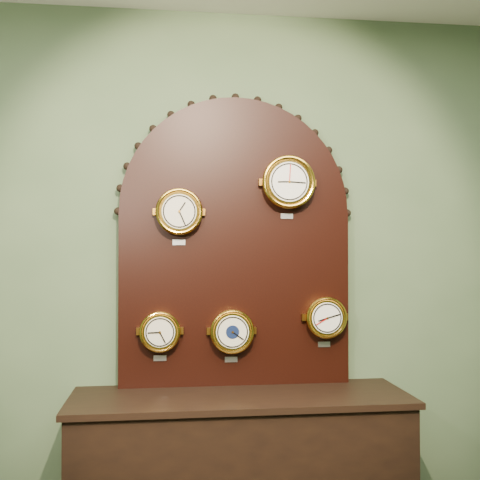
{
  "coord_description": "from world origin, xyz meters",
  "views": [
    {
      "loc": [
        -0.36,
        -0.62,
        1.53
      ],
      "look_at": [
        0.0,
        2.25,
        1.58
      ],
      "focal_mm": 44.22,
      "sensor_mm": 36.0,
      "label": 1
    }
  ],
  "objects": [
    {
      "name": "wall_back",
      "position": [
        0.0,
        2.5,
        1.4
      ],
      "size": [
        4.0,
        0.0,
        4.0
      ],
      "primitive_type": "plane",
      "rotation": [
        1.57,
        0.0,
        0.0
      ],
      "color": "#506847",
      "rests_on": "ground"
    },
    {
      "name": "display_board",
      "position": [
        0.0,
        2.45,
        1.63
      ],
      "size": [
        1.26,
        0.06,
        1.53
      ],
      "color": "black",
      "rests_on": "shop_counter"
    },
    {
      "name": "roman_clock",
      "position": [
        -0.29,
        2.38,
        1.72
      ],
      "size": [
        0.24,
        0.08,
        0.29
      ],
      "color": "gold",
      "rests_on": "display_board"
    },
    {
      "name": "arabic_clock",
      "position": [
        0.27,
        2.38,
        1.88
      ],
      "size": [
        0.28,
        0.08,
        0.33
      ],
      "color": "gold",
      "rests_on": "display_board"
    },
    {
      "name": "hygrometer",
      "position": [
        -0.39,
        2.38,
        1.12
      ],
      "size": [
        0.21,
        0.08,
        0.26
      ],
      "color": "gold",
      "rests_on": "display_board"
    },
    {
      "name": "barometer",
      "position": [
        -0.03,
        2.38,
        1.12
      ],
      "size": [
        0.23,
        0.08,
        0.28
      ],
      "color": "gold",
      "rests_on": "display_board"
    },
    {
      "name": "tide_clock",
      "position": [
        0.47,
        2.38,
        1.18
      ],
      "size": [
        0.22,
        0.08,
        0.27
      ],
      "color": "gold",
      "rests_on": "display_board"
    }
  ]
}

